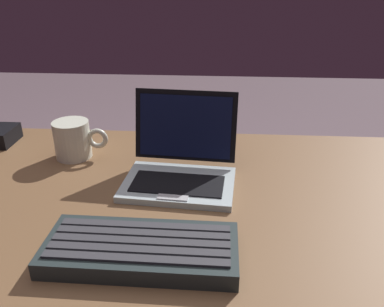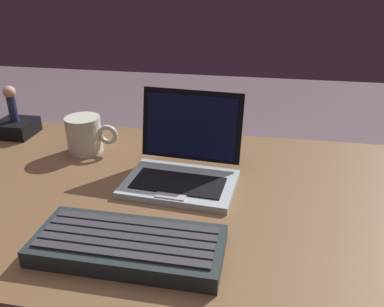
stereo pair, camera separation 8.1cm
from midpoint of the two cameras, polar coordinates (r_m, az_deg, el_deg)
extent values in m
cube|color=brown|center=(0.86, -3.69, -6.66)|extent=(1.66, 0.70, 0.03)
cube|color=#AEBFC1|center=(0.88, -4.59, -4.51)|extent=(0.26, 0.19, 0.01)
cube|color=black|center=(0.86, -4.79, -4.42)|extent=(0.21, 0.11, 0.00)
cube|color=#B0B1B5|center=(0.82, -5.61, -6.28)|extent=(0.07, 0.03, 0.00)
cube|color=black|center=(0.92, -3.48, 4.00)|extent=(0.24, 0.06, 0.16)
cube|color=black|center=(0.92, -3.53, 3.83)|extent=(0.22, 0.05, 0.14)
cube|color=#4CF259|center=(0.93, -3.51, 2.54)|extent=(0.20, 0.02, 0.01)
cube|color=#263132|center=(0.69, -10.79, -13.55)|extent=(0.32, 0.14, 0.03)
cube|color=#38383D|center=(0.65, -11.91, -14.73)|extent=(0.30, 0.02, 0.00)
cube|color=#38383D|center=(0.66, -11.40, -13.53)|extent=(0.30, 0.02, 0.00)
cube|color=#38383D|center=(0.68, -10.92, -12.39)|extent=(0.30, 0.02, 0.00)
cube|color=#38383D|center=(0.70, -10.46, -11.30)|extent=(0.30, 0.02, 0.00)
cube|color=#38383D|center=(0.71, -10.03, -10.26)|extent=(0.30, 0.02, 0.00)
cylinder|color=silver|center=(1.06, -18.99, 1.86)|extent=(0.09, 0.09, 0.10)
torus|color=silver|center=(1.03, -15.66, 2.04)|extent=(0.05, 0.01, 0.05)
camera|label=1|loc=(0.04, -92.86, -1.36)|focal=37.07mm
camera|label=2|loc=(0.04, 87.14, 1.36)|focal=37.07mm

